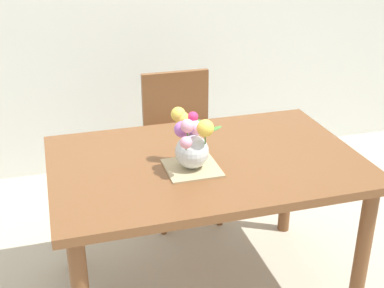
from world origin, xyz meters
The scene contains 5 objects.
ground_plane centered at (0.00, 0.00, 0.00)m, with size 12.00×12.00×0.00m, color #B7AD99.
dining_table centered at (0.00, 0.00, 0.65)m, with size 1.42×0.94×0.75m.
chair_far centered at (0.09, 0.81, 0.52)m, with size 0.42×0.42×0.90m.
placemat centered at (-0.09, -0.08, 0.76)m, with size 0.23×0.23×0.01m, color tan.
flower_vase centered at (-0.09, -0.07, 0.89)m, with size 0.21×0.23×0.26m.
Camera 1 is at (-0.66, -2.03, 1.80)m, focal length 48.40 mm.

